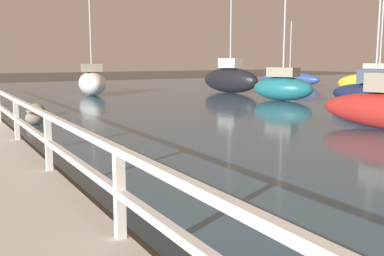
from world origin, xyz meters
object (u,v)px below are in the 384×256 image
object	(u,v)px
sailboat_navy	(375,93)
sailboat_yellow	(379,83)
sailboat_black	(230,79)
sailboat_blue	(290,78)
sailboat_white	(92,82)
sailboat_teal	(283,86)

from	to	relation	value
sailboat_navy	sailboat_yellow	xyz separation A→B (m)	(5.33, 3.95, 0.13)
sailboat_black	sailboat_blue	xyz separation A→B (m)	(8.54, 3.92, -0.29)
sailboat_white	sailboat_blue	xyz separation A→B (m)	(16.89, 1.56, -0.20)
sailboat_teal	sailboat_blue	bearing A→B (deg)	21.93
sailboat_white	sailboat_yellow	bearing A→B (deg)	-21.92
sailboat_black	sailboat_yellow	distance (m)	8.86
sailboat_white	sailboat_black	world-z (taller)	sailboat_black
sailboat_yellow	sailboat_blue	bearing A→B (deg)	62.64
sailboat_teal	sailboat_yellow	size ratio (longest dim) A/B	1.29
sailboat_white	sailboat_blue	bearing A→B (deg)	14.90
sailboat_navy	sailboat_black	distance (m)	10.45
sailboat_navy	sailboat_teal	bearing A→B (deg)	100.45
sailboat_yellow	sailboat_black	bearing A→B (deg)	119.19
sailboat_white	sailboat_teal	size ratio (longest dim) A/B	0.77
sailboat_white	sailboat_black	xyz separation A→B (m)	(8.34, -2.36, 0.10)
sailboat_blue	sailboat_black	bearing A→B (deg)	-169.70
sailboat_white	sailboat_black	distance (m)	8.67
sailboat_navy	sailboat_blue	size ratio (longest dim) A/B	0.96
sailboat_white	sailboat_teal	xyz separation A→B (m)	(7.61, -8.25, -0.06)
sailboat_navy	sailboat_blue	bearing A→B (deg)	53.96
sailboat_black	sailboat_blue	bearing A→B (deg)	9.46
sailboat_teal	sailboat_yellow	distance (m)	6.81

